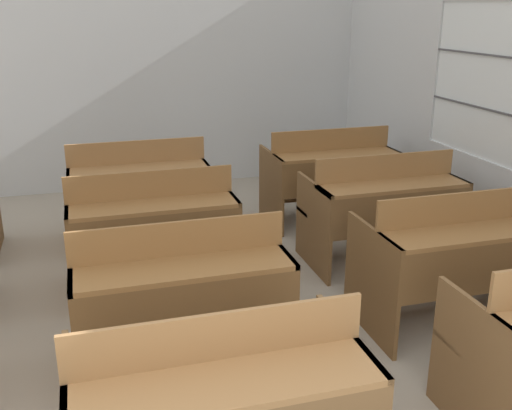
% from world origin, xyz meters
% --- Properties ---
extents(wall_back, '(5.99, 0.06, 2.89)m').
position_xyz_m(wall_back, '(0.00, 6.51, 1.44)').
color(wall_back, silver).
rests_on(wall_back, ground_plane).
extents(bench_front_center, '(1.22, 0.73, 0.94)m').
position_xyz_m(bench_front_center, '(0.09, 1.48, 0.49)').
color(bench_front_center, brown).
rests_on(bench_front_center, ground_plane).
extents(bench_second_center, '(1.22, 0.73, 0.94)m').
position_xyz_m(bench_second_center, '(0.11, 2.56, 0.49)').
color(bench_second_center, brown).
rests_on(bench_second_center, ground_plane).
extents(bench_second_right, '(1.22, 0.73, 0.94)m').
position_xyz_m(bench_second_right, '(1.96, 2.58, 0.49)').
color(bench_second_right, brown).
rests_on(bench_second_right, ground_plane).
extents(bench_third_center, '(1.22, 0.73, 0.94)m').
position_xyz_m(bench_third_center, '(0.09, 3.68, 0.49)').
color(bench_third_center, brown).
rests_on(bench_third_center, ground_plane).
extents(bench_third_right, '(1.22, 0.73, 0.94)m').
position_xyz_m(bench_third_right, '(1.98, 3.65, 0.49)').
color(bench_third_right, brown).
rests_on(bench_third_right, ground_plane).
extents(bench_back_center, '(1.22, 0.73, 0.94)m').
position_xyz_m(bench_back_center, '(0.09, 4.74, 0.49)').
color(bench_back_center, brown).
rests_on(bench_back_center, ground_plane).
extents(bench_back_right, '(1.22, 0.73, 0.94)m').
position_xyz_m(bench_back_right, '(1.97, 4.73, 0.49)').
color(bench_back_right, brown).
rests_on(bench_back_right, ground_plane).
extents(wastepaper_bin, '(0.23, 0.23, 0.37)m').
position_xyz_m(wastepaper_bin, '(2.68, 5.39, 0.19)').
color(wastepaper_bin, '#33477A').
rests_on(wastepaper_bin, ground_plane).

